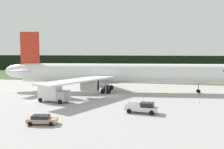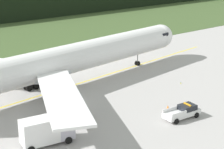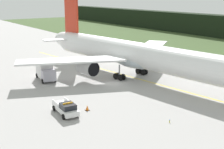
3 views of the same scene
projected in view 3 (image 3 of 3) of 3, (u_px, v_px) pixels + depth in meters
ground at (113, 84)px, 58.60m from camera, size 320.00×320.00×0.00m
taxiway_centerline_main at (144, 80)px, 60.82m from camera, size 80.63×10.69×0.01m
airliner at (141, 56)px, 60.23m from camera, size 59.85×41.59×15.38m
ops_pickup_truck at (66, 108)px, 43.56m from camera, size 5.62×2.58×1.94m
catering_truck at (45, 71)px, 60.88m from camera, size 6.52×3.43×3.60m
apron_cone at (87, 108)px, 45.17m from camera, size 0.60×0.60×0.75m
taxiway_edge_light_east at (170, 121)px, 40.87m from camera, size 0.12×0.12×0.41m
taxiway_edge_light_west at (48, 66)px, 72.26m from camera, size 0.12×0.12×0.40m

